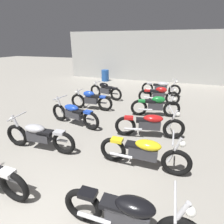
# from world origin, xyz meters

# --- Properties ---
(back_wall) EXTENTS (12.81, 0.24, 3.60)m
(back_wall) POSITION_xyz_m (0.00, 13.00, 1.80)
(back_wall) COLOR #B2B2AD
(back_wall) RESTS_ON ground
(motorcycle_left_row_1) EXTENTS (2.17, 0.68, 0.97)m
(motorcycle_left_row_1) POSITION_xyz_m (-1.45, 2.46, 0.45)
(motorcycle_left_row_1) COLOR black
(motorcycle_left_row_1) RESTS_ON ground
(motorcycle_left_row_2) EXTENTS (2.14, 0.75, 0.97)m
(motorcycle_left_row_2) POSITION_xyz_m (-1.34, 4.18, 0.45)
(motorcycle_left_row_2) COLOR black
(motorcycle_left_row_2) RESTS_ON ground
(motorcycle_left_row_3) EXTENTS (1.97, 0.48, 0.88)m
(motorcycle_left_row_3) POSITION_xyz_m (-1.42, 5.83, 0.46)
(motorcycle_left_row_3) COLOR black
(motorcycle_left_row_3) RESTS_ON ground
(motorcycle_left_row_4) EXTENTS (1.94, 0.63, 0.88)m
(motorcycle_left_row_4) POSITION_xyz_m (-1.40, 7.56, 0.46)
(motorcycle_left_row_4) COLOR black
(motorcycle_left_row_4) RESTS_ON ground
(motorcycle_right_row_0) EXTENTS (2.17, 0.68, 0.97)m
(motorcycle_right_row_0) POSITION_xyz_m (1.46, 0.92, 0.45)
(motorcycle_right_row_0) COLOR black
(motorcycle_right_row_0) RESTS_ON ground
(motorcycle_right_row_1) EXTENTS (2.17, 0.68, 0.97)m
(motorcycle_right_row_1) POSITION_xyz_m (1.42, 2.59, 0.45)
(motorcycle_right_row_1) COLOR black
(motorcycle_right_row_1) RESTS_ON ground
(motorcycle_right_row_2) EXTENTS (2.15, 0.76, 0.97)m
(motorcycle_right_row_2) POSITION_xyz_m (1.37, 4.14, 0.45)
(motorcycle_right_row_2) COLOR black
(motorcycle_right_row_2) RESTS_ON ground
(motorcycle_right_row_3) EXTENTS (1.95, 0.64, 0.88)m
(motorcycle_right_row_3) POSITION_xyz_m (1.37, 5.95, 0.46)
(motorcycle_right_row_3) COLOR black
(motorcycle_right_row_3) RESTS_ON ground
(motorcycle_right_row_4) EXTENTS (1.97, 0.48, 0.88)m
(motorcycle_right_row_4) POSITION_xyz_m (1.37, 7.57, 0.46)
(motorcycle_right_row_4) COLOR black
(motorcycle_right_row_4) RESTS_ON ground
(motorcycle_right_row_5) EXTENTS (2.17, 0.68, 0.97)m
(motorcycle_right_row_5) POSITION_xyz_m (1.36, 9.16, 0.45)
(motorcycle_right_row_5) COLOR black
(motorcycle_right_row_5) RESTS_ON ground
(oil_drum) EXTENTS (0.59, 0.59, 0.85)m
(oil_drum) POSITION_xyz_m (-3.01, 11.83, 0.43)
(oil_drum) COLOR #23519E
(oil_drum) RESTS_ON ground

